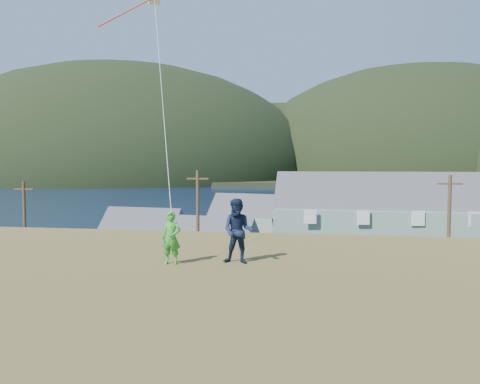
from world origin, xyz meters
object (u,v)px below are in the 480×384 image
(shed_palegreen_far, at_px, (254,222))
(wharf, at_px, (237,226))
(shed_palegreen_near, at_px, (141,235))
(kite_flyer_green, at_px, (171,238))
(kite_flyer_navy, at_px, (238,231))
(shed_white, at_px, (210,249))
(lodge, at_px, (429,220))

(shed_palegreen_far, bearing_deg, wharf, 121.97)
(shed_palegreen_near, xyz_separation_m, kite_flyer_green, (14.42, -34.97, 5.53))
(wharf, relative_size, shed_palegreen_far, 2.08)
(kite_flyer_navy, bearing_deg, shed_white, 108.82)
(lodge, bearing_deg, shed_white, -153.05)
(shed_palegreen_far, bearing_deg, kite_flyer_green, -71.30)
(lodge, distance_m, kite_flyer_navy, 39.91)
(lodge, bearing_deg, shed_palegreen_far, 163.34)
(wharf, xyz_separation_m, lodge, (23.45, -21.08, 3.81))
(lodge, height_order, shed_white, lodge)
(wharf, distance_m, shed_palegreen_far, 15.44)
(lodge, height_order, shed_palegreen_near, lodge)
(lodge, distance_m, shed_palegreen_far, 20.00)
(lodge, distance_m, shed_white, 22.90)
(shed_palegreen_far, relative_size, kite_flyer_green, 8.59)
(wharf, height_order, shed_white, shed_white)
(shed_palegreen_near, relative_size, shed_palegreen_far, 0.75)
(shed_palegreen_near, distance_m, kite_flyer_green, 38.23)
(lodge, bearing_deg, shed_palegreen_near, -172.31)
(shed_palegreen_near, distance_m, shed_white, 11.36)
(kite_flyer_navy, bearing_deg, wharf, 104.04)
(wharf, xyz_separation_m, kite_flyer_green, (7.94, -58.77, 7.48))
(lodge, bearing_deg, kite_flyer_green, -109.86)
(shed_palegreen_near, xyz_separation_m, shed_palegreen_far, (11.08, 9.26, 0.50))
(wharf, relative_size, shed_white, 2.95)
(shed_white, bearing_deg, lodge, 37.02)
(shed_palegreen_near, height_order, shed_white, shed_palegreen_near)
(lodge, xyz_separation_m, shed_palegreen_far, (-18.84, 6.55, -1.36))
(kite_flyer_navy, bearing_deg, lodge, 74.38)
(wharf, bearing_deg, kite_flyer_green, -82.30)
(lodge, xyz_separation_m, shed_palegreen_near, (-29.93, -2.71, -1.86))
(shed_white, bearing_deg, kite_flyer_green, -66.84)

